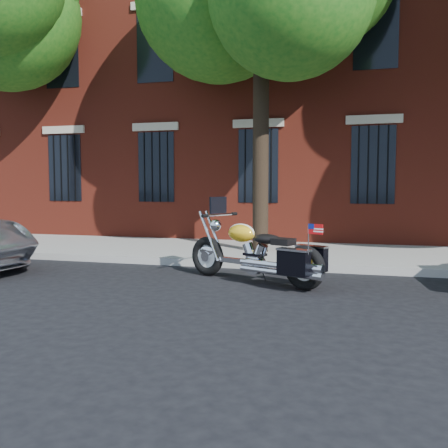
# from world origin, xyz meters

# --- Properties ---
(ground) EXTENTS (120.00, 120.00, 0.00)m
(ground) POSITION_xyz_m (0.00, 0.00, 0.00)
(ground) COLOR black
(ground) RESTS_ON ground
(curb) EXTENTS (40.00, 0.16, 0.15)m
(curb) POSITION_xyz_m (0.00, 1.38, 0.07)
(curb) COLOR gray
(curb) RESTS_ON ground
(sidewalk) EXTENTS (40.00, 3.60, 0.15)m
(sidewalk) POSITION_xyz_m (0.00, 3.26, 0.07)
(sidewalk) COLOR gray
(sidewalk) RESTS_ON ground
(building) EXTENTS (26.00, 10.08, 12.00)m
(building) POSITION_xyz_m (0.00, 10.06, 6.00)
(building) COLOR maroon
(building) RESTS_ON ground
(motorcycle) EXTENTS (2.61, 1.61, 1.47)m
(motorcycle) POSITION_xyz_m (1.08, -0.10, 0.50)
(motorcycle) COLOR black
(motorcycle) RESTS_ON ground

